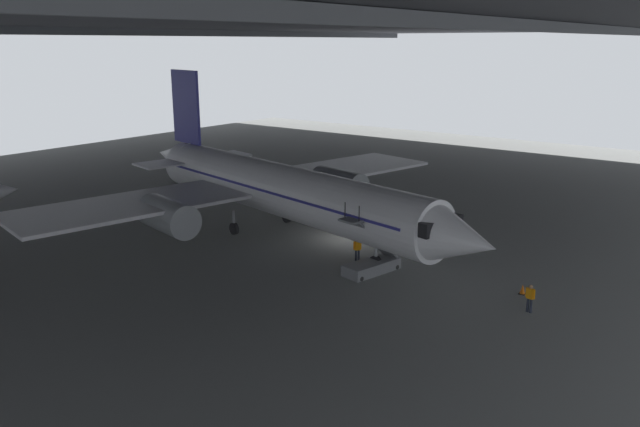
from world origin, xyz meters
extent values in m
plane|color=slate|center=(0.00, 0.00, 0.00)|extent=(110.00, 110.00, 0.00)
cube|color=#38383D|center=(0.00, 13.75, 15.85)|extent=(121.00, 99.00, 1.20)
cube|color=#4C4F54|center=(0.00, -11.00, 14.85)|extent=(115.50, 0.50, 0.70)
cube|color=#4C4F54|center=(0.00, 30.25, 14.85)|extent=(115.50, 0.50, 0.70)
cylinder|color=white|center=(-2.56, 4.31, 3.49)|extent=(9.69, 28.41, 3.79)
cone|color=white|center=(-5.92, -11.16, 3.49)|extent=(4.59, 5.23, 3.71)
cube|color=black|center=(-5.41, -8.82, 3.97)|extent=(3.71, 3.27, 0.83)
cone|color=white|center=(0.79, 19.78, 3.87)|extent=(4.43, 6.61, 3.22)
cube|color=navy|center=(0.29, 17.44, 8.49)|extent=(1.11, 4.09, 6.20)
cube|color=white|center=(2.66, 15.87, 4.06)|extent=(5.37, 4.05, 0.16)
cube|color=white|center=(-2.53, 17.00, 4.06)|extent=(5.37, 4.05, 0.16)
cube|color=white|center=(8.00, 6.71, 3.12)|extent=(16.95, 10.09, 0.24)
cylinder|color=#9EA3A8|center=(5.71, 5.09, 2.45)|extent=(3.34, 5.31, 2.35)
cube|color=white|center=(-11.19, 10.87, 3.12)|extent=(16.95, 10.09, 0.24)
cylinder|color=#9EA3A8|center=(-9.77, 8.45, 2.45)|extent=(3.34, 5.31, 2.35)
cube|color=navy|center=(-2.56, 4.31, 3.78)|extent=(9.33, 26.41, 0.16)
cylinder|color=#9EA3A8|center=(-4.57, -4.94, 1.25)|extent=(0.20, 0.20, 1.15)
cylinder|color=black|center=(-4.57, -4.94, 0.45)|extent=(0.48, 0.94, 0.90)
cylinder|color=#9EA3A8|center=(0.46, 6.48, 1.25)|extent=(0.20, 0.20, 1.15)
cylinder|color=black|center=(0.46, 6.48, 0.45)|extent=(0.48, 0.94, 0.90)
cylinder|color=#9EA3A8|center=(-4.42, 7.54, 1.25)|extent=(0.20, 0.20, 1.15)
cylinder|color=black|center=(-4.42, 7.54, 0.45)|extent=(0.48, 0.94, 0.90)
cube|color=slate|center=(-5.14, -5.00, 0.35)|extent=(4.08, 2.28, 0.70)
cube|color=slate|center=(-5.14, -5.00, 2.19)|extent=(3.77, 2.03, 3.08)
cube|color=slate|center=(-6.85, -4.63, 3.68)|extent=(1.35, 1.50, 0.12)
cylinder|color=black|center=(-6.98, -5.21, 4.18)|extent=(0.06, 0.06, 1.00)
cylinder|color=black|center=(-6.72, -4.04, 4.18)|extent=(0.06, 0.06, 1.00)
cylinder|color=black|center=(-6.83, -5.35, 0.15)|extent=(0.32, 0.18, 0.30)
cylinder|color=black|center=(-6.53, -3.98, 0.15)|extent=(0.32, 0.18, 0.30)
cylinder|color=black|center=(-3.75, -6.01, 0.15)|extent=(0.32, 0.18, 0.30)
cylinder|color=black|center=(-3.45, -4.65, 0.15)|extent=(0.32, 0.18, 0.30)
cylinder|color=#232838|center=(-5.30, -14.90, 0.39)|extent=(0.14, 0.14, 0.79)
cylinder|color=#232838|center=(-5.33, -15.08, 0.39)|extent=(0.14, 0.14, 0.79)
cube|color=orange|center=(-5.32, -14.99, 1.06)|extent=(0.28, 0.40, 0.56)
cylinder|color=orange|center=(-5.27, -14.76, 1.09)|extent=(0.09, 0.09, 0.53)
cylinder|color=orange|center=(-5.36, -15.21, 1.09)|extent=(0.09, 0.09, 0.53)
sphere|color=#8C6647|center=(-5.32, -14.99, 1.46)|extent=(0.21, 0.21, 0.21)
cylinder|color=#232838|center=(-4.15, -3.18, 0.41)|extent=(0.14, 0.14, 0.83)
cylinder|color=#232838|center=(-4.01, -3.30, 0.41)|extent=(0.14, 0.14, 0.83)
cube|color=orange|center=(-4.08, -3.24, 1.12)|extent=(0.42, 0.40, 0.59)
cylinder|color=orange|center=(-4.26, -3.09, 1.15)|extent=(0.09, 0.09, 0.56)
cylinder|color=orange|center=(-3.91, -3.39, 1.15)|extent=(0.09, 0.09, 0.56)
sphere|color=beige|center=(-4.08, -3.24, 1.53)|extent=(0.22, 0.22, 0.22)
cube|color=black|center=(-3.03, -13.82, 0.02)|extent=(0.36, 0.36, 0.04)
cone|color=orange|center=(-3.03, -13.82, 0.32)|extent=(0.30, 0.30, 0.56)
camera|label=1|loc=(-37.12, -24.84, 13.92)|focal=35.83mm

